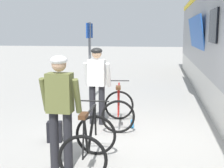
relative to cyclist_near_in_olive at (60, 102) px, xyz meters
The scene contains 8 objects.
ground_plane 2.10m from the cyclist_near_in_olive, 57.55° to the left, with size 80.00×80.00×0.00m, color #A09E99.
cyclist_near_in_olive is the anchor object (origin of this frame).
cyclist_far_in_white 2.37m from the cyclist_near_in_olive, 88.49° to the left, with size 0.62×0.33×1.76m.
bicycle_near_black 0.79m from the cyclist_near_in_olive, 10.62° to the left, with size 0.75×1.09×0.99m.
bicycle_far_red 2.46m from the cyclist_near_in_olive, 76.10° to the left, with size 0.83×1.15×0.99m.
backpack_on_platform 1.48m from the cyclist_near_in_olive, 114.85° to the left, with size 0.28×0.18×0.40m, color black.
water_bottle_near_the_bikes 2.57m from the cyclist_near_in_olive, 67.96° to the left, with size 0.08×0.08×0.18m, color #338CCC.
platform_sign_post 4.85m from the cyclist_near_in_olive, 98.01° to the left, with size 0.08×0.70×2.40m.
Camera 1 is at (0.53, -5.84, 2.10)m, focal length 48.92 mm.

